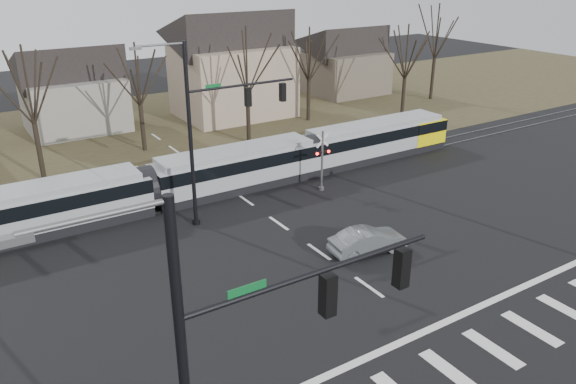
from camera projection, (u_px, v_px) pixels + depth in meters
ground at (399, 308)px, 24.34m from camera, size 140.00×140.00×0.00m
grass_verge at (148, 131)px, 49.29m from camera, size 140.00×28.00×0.01m
crosswalk at (472, 359)px, 21.22m from camera, size 27.00×2.60×0.01m
stop_line at (429, 329)px, 22.93m from camera, size 28.00×0.35×0.01m
lane_dashes at (231, 190)px, 36.81m from camera, size 0.18×30.00×0.01m
rail_pair at (232, 190)px, 36.65m from camera, size 90.00×1.52×0.06m
tram at (235, 167)px, 36.40m from camera, size 36.27×2.69×2.75m
sedan at (368, 241)px, 28.70m from camera, size 2.41×4.39×1.33m
signal_pole_near_left at (253, 368)px, 12.33m from camera, size 9.28×0.44×10.20m
signal_pole_far at (217, 123)px, 30.70m from camera, size 9.28×0.44×10.20m
rail_crossing_signal at (322, 163)px, 36.06m from camera, size 1.08×0.36×4.00m
tree_row at (193, 84)px, 43.67m from camera, size 59.20×7.20×10.00m
house_b at (72, 85)px, 48.41m from camera, size 8.64×7.56×7.65m
house_c at (232, 60)px, 52.50m from camera, size 10.80×8.64×10.10m
house_d at (345, 57)px, 61.96m from camera, size 8.64×7.56×7.65m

